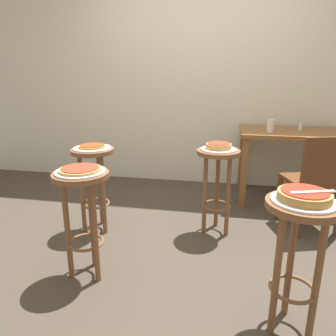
% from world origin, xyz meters
% --- Properties ---
extents(ground_plane, '(6.00, 6.00, 0.00)m').
position_xyz_m(ground_plane, '(0.00, 0.00, 0.00)').
color(ground_plane, '#42382D').
extents(back_wall, '(6.00, 0.10, 3.00)m').
position_xyz_m(back_wall, '(0.00, 1.65, 1.50)').
color(back_wall, beige).
rests_on(back_wall, ground_plane).
extents(stool_foreground, '(0.35, 0.35, 0.73)m').
position_xyz_m(stool_foreground, '(0.73, -0.74, 0.52)').
color(stool_foreground, brown).
rests_on(stool_foreground, ground_plane).
extents(serving_plate_foreground, '(0.31, 0.31, 0.01)m').
position_xyz_m(serving_plate_foreground, '(0.73, -0.74, 0.73)').
color(serving_plate_foreground, silver).
rests_on(serving_plate_foreground, stool_foreground).
extents(pizza_foreground, '(0.25, 0.25, 0.05)m').
position_xyz_m(pizza_foreground, '(0.73, -0.74, 0.76)').
color(pizza_foreground, '#B78442').
rests_on(pizza_foreground, serving_plate_foreground).
extents(stool_middle, '(0.35, 0.35, 0.73)m').
position_xyz_m(stool_middle, '(-0.52, -0.50, 0.52)').
color(stool_middle, brown).
rests_on(stool_middle, ground_plane).
extents(serving_plate_middle, '(0.31, 0.31, 0.01)m').
position_xyz_m(serving_plate_middle, '(-0.52, -0.50, 0.73)').
color(serving_plate_middle, silver).
rests_on(serving_plate_middle, stool_middle).
extents(pizza_middle, '(0.26, 0.26, 0.02)m').
position_xyz_m(pizza_middle, '(-0.52, -0.50, 0.75)').
color(pizza_middle, tan).
rests_on(pizza_middle, serving_plate_middle).
extents(stool_leftside, '(0.35, 0.35, 0.73)m').
position_xyz_m(stool_leftside, '(-0.73, 0.14, 0.52)').
color(stool_leftside, brown).
rests_on(stool_leftside, ground_plane).
extents(serving_plate_leftside, '(0.31, 0.31, 0.01)m').
position_xyz_m(serving_plate_leftside, '(-0.73, 0.14, 0.73)').
color(serving_plate_leftside, silver).
rests_on(serving_plate_leftside, stool_leftside).
extents(pizza_leftside, '(0.22, 0.22, 0.02)m').
position_xyz_m(pizza_leftside, '(-0.73, 0.14, 0.75)').
color(pizza_leftside, '#B78442').
rests_on(pizza_leftside, serving_plate_leftside).
extents(stool_rear, '(0.35, 0.35, 0.73)m').
position_xyz_m(stool_rear, '(0.30, 0.29, 0.52)').
color(stool_rear, brown).
rests_on(stool_rear, ground_plane).
extents(serving_plate_rear, '(0.29, 0.29, 0.01)m').
position_xyz_m(serving_plate_rear, '(0.30, 0.29, 0.73)').
color(serving_plate_rear, silver).
rests_on(serving_plate_rear, stool_rear).
extents(pizza_rear, '(0.20, 0.20, 0.05)m').
position_xyz_m(pizza_rear, '(0.30, 0.29, 0.76)').
color(pizza_rear, tan).
rests_on(pizza_rear, serving_plate_rear).
extents(dining_table, '(1.08, 0.71, 0.76)m').
position_xyz_m(dining_table, '(1.03, 1.19, 0.64)').
color(dining_table, brown).
rests_on(dining_table, ground_plane).
extents(cup_near_edge, '(0.07, 0.07, 0.12)m').
position_xyz_m(cup_near_edge, '(0.78, 1.06, 0.82)').
color(cup_near_edge, silver).
rests_on(cup_near_edge, dining_table).
extents(condiment_shaker, '(0.04, 0.04, 0.08)m').
position_xyz_m(condiment_shaker, '(1.11, 1.27, 0.80)').
color(condiment_shaker, white).
rests_on(condiment_shaker, dining_table).
extents(wooden_chair, '(0.50, 0.50, 0.85)m').
position_xyz_m(wooden_chair, '(1.11, 0.48, 0.47)').
color(wooden_chair, '#5B3319').
rests_on(wooden_chair, ground_plane).
extents(pizza_server_knife, '(0.22, 0.09, 0.01)m').
position_xyz_m(pizza_server_knife, '(0.76, -0.76, 0.79)').
color(pizza_server_knife, silver).
rests_on(pizza_server_knife, pizza_foreground).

